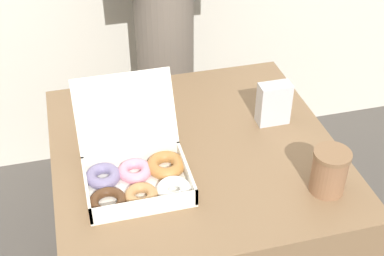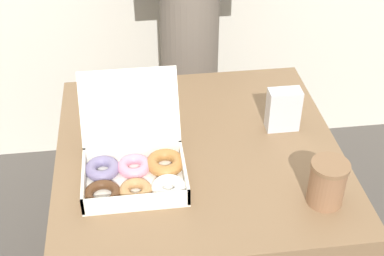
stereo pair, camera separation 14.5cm
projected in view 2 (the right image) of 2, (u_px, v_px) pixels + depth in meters
table at (197, 232)px, 1.82m from camera, size 0.84×0.85×0.74m
donut_box at (135, 168)px, 1.47m from camera, size 0.31×0.34×0.24m
coffee_cup at (327, 183)px, 1.38m from camera, size 0.10×0.10×0.13m
napkin_holder at (283, 110)px, 1.64m from camera, size 0.10×0.05×0.14m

